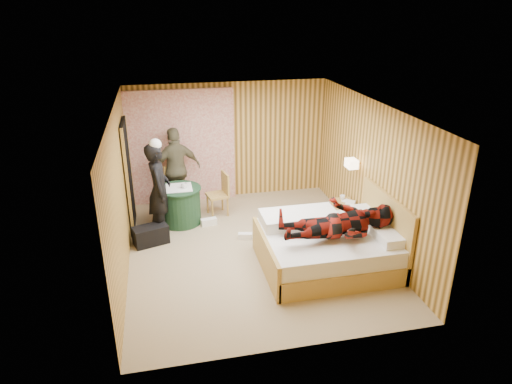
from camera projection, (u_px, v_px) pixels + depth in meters
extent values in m
cube|color=tan|center=(253.00, 250.00, 7.96)|extent=(4.20, 5.00, 0.01)
cube|color=white|center=(253.00, 108.00, 6.99)|extent=(4.20, 5.00, 0.01)
cube|color=#DEAD55|center=(229.00, 141.00, 9.73)|extent=(4.20, 0.02, 2.50)
cube|color=#DEAD55|center=(120.00, 194.00, 7.07)|extent=(0.02, 5.00, 2.50)
cube|color=#DEAD55|center=(371.00, 174.00, 7.89)|extent=(0.02, 5.00, 2.50)
cube|color=white|center=(182.00, 147.00, 9.49)|extent=(2.20, 0.08, 2.40)
cube|color=black|center=(128.00, 176.00, 8.42)|extent=(0.06, 0.90, 2.05)
cylinder|color=gold|center=(356.00, 163.00, 8.25)|extent=(0.18, 0.04, 0.04)
cube|color=beige|center=(351.00, 164.00, 8.24)|extent=(0.18, 0.24, 0.16)
cube|color=tan|center=(328.00, 257.00, 7.43)|extent=(2.11, 1.69, 0.32)
cube|color=white|center=(329.00, 241.00, 7.32)|extent=(2.05, 1.62, 0.26)
cube|color=tan|center=(266.00, 257.00, 7.17)|extent=(0.06, 1.69, 0.59)
cube|color=tan|center=(385.00, 228.00, 7.46)|extent=(0.06, 1.69, 1.16)
cube|color=white|center=(390.00, 236.00, 7.04)|extent=(0.40, 0.58, 0.15)
cube|color=white|center=(367.00, 214.00, 7.76)|extent=(0.40, 0.58, 0.15)
cube|color=white|center=(299.00, 218.00, 7.59)|extent=(1.27, 0.63, 0.19)
cube|color=tan|center=(344.00, 215.00, 8.69)|extent=(0.37, 0.51, 0.51)
cube|color=tan|center=(344.00, 207.00, 8.63)|extent=(0.39, 0.52, 0.03)
cylinder|color=#21482B|center=(180.00, 206.00, 8.81)|extent=(0.78, 0.78, 0.71)
cylinder|color=#21482B|center=(179.00, 189.00, 8.68)|extent=(0.83, 0.83, 0.03)
cube|color=white|center=(179.00, 188.00, 8.67)|extent=(0.55, 0.55, 0.01)
cube|color=tan|center=(178.00, 190.00, 9.30)|extent=(0.53, 0.53, 0.05)
cube|color=tan|center=(174.00, 176.00, 9.36)|extent=(0.41, 0.17, 0.46)
cylinder|color=tan|center=(174.00, 205.00, 9.18)|extent=(0.04, 0.04, 0.43)
cylinder|color=tan|center=(184.00, 196.00, 9.61)|extent=(0.04, 0.04, 0.43)
cube|color=tan|center=(217.00, 195.00, 9.12)|extent=(0.46, 0.46, 0.05)
cube|color=tan|center=(225.00, 183.00, 9.10)|extent=(0.11, 0.40, 0.43)
cylinder|color=tan|center=(208.00, 204.00, 9.28)|extent=(0.04, 0.04, 0.40)
cylinder|color=tan|center=(228.00, 207.00, 9.13)|extent=(0.04, 0.04, 0.40)
cube|color=black|center=(151.00, 235.00, 8.10)|extent=(0.67, 0.48, 0.34)
cube|color=white|center=(245.00, 236.00, 8.31)|extent=(0.27, 0.16, 0.11)
cube|color=white|center=(209.00, 222.00, 8.82)|extent=(0.32, 0.17, 0.13)
imported|color=black|center=(159.00, 190.00, 8.19)|extent=(0.44, 0.65, 1.75)
imported|color=brown|center=(177.00, 169.00, 9.25)|extent=(1.09, 0.67, 1.72)
imported|color=maroon|center=(340.00, 215.00, 6.93)|extent=(0.86, 0.67, 1.77)
imported|color=white|center=(346.00, 203.00, 8.54)|extent=(0.26, 0.28, 0.02)
imported|color=white|center=(346.00, 202.00, 8.53)|extent=(0.26, 0.28, 0.02)
imported|color=white|center=(342.00, 197.00, 8.69)|extent=(0.11, 0.11, 0.09)
imported|color=white|center=(184.00, 186.00, 8.62)|extent=(0.13, 0.13, 0.10)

